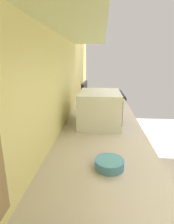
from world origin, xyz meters
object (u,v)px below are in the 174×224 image
Objects in this scene: oven_range at (103,119)px; bowl at (109,163)px; microwave at (100,108)px; kettle at (105,98)px.

bowl is at bearing -179.53° from oven_range.
microwave reaches higher than bowl.
oven_range is 0.88m from kettle.
microwave is at bearing 175.48° from kettle.
kettle is (0.74, -0.06, -0.06)m from microwave.
oven_range is 2.19m from bowl.
microwave is at bearing 178.39° from oven_range.
bowl is (-2.14, -0.02, 0.45)m from oven_range.
oven_range is at bearing -1.61° from microwave.
kettle reaches higher than bowl.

